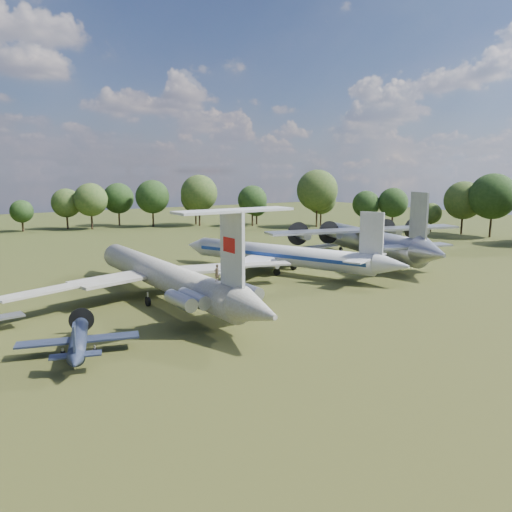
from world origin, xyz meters
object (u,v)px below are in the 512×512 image
tu104_jet (280,259)px  an12_transport (369,245)px  small_prop_west (79,344)px  person_on_il62 (217,273)px  il62_airliner (163,280)px

tu104_jet → an12_transport: bearing=-21.8°
small_prop_west → person_on_il62: (13.77, 0.41, 4.60)m
il62_airliner → small_prop_west: size_ratio=3.51×
an12_transport → small_prop_west: bearing=-145.9°
il62_airliner → small_prop_west: (-13.51, -13.73, -1.36)m
il62_airliner → tu104_jet: bearing=13.8°
tu104_jet → small_prop_west: size_ratio=3.09×
an12_transport → small_prop_west: an12_transport is taller
an12_transport → person_on_il62: bearing=-140.5°
small_prop_west → person_on_il62: bearing=18.0°
an12_transport → person_on_il62: (-41.18, -19.42, 2.88)m
il62_airliner → tu104_jet: 22.72m
an12_transport → small_prop_west: 58.44m
an12_transport → il62_airliner: bearing=-157.4°
small_prop_west → il62_airliner: bearing=61.8°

